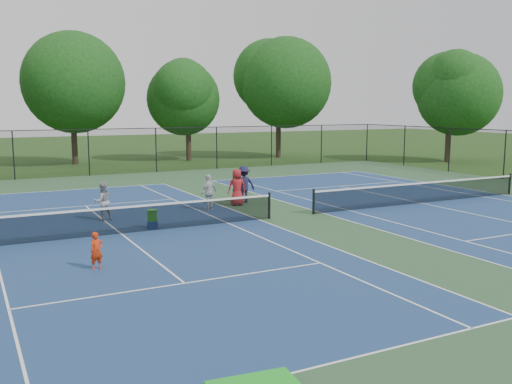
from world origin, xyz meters
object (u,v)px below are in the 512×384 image
tree_back_d (279,79)px  ball_hopper (152,215)px  instructor (103,201)px  bystander_c (237,187)px  tree_back_b (71,78)px  ball_crate (152,225)px  child_player (97,251)px  bystander_b (244,184)px  tree_back_c (188,94)px  bystander_a (209,192)px  tree_side_e (451,89)px

tree_back_d → ball_hopper: tree_back_d is taller
tree_back_d → instructor: 29.80m
instructor → bystander_c: bystander_c is taller
tree_back_b → ball_crate: tree_back_b is taller
child_player → bystander_b: size_ratio=0.61×
tree_back_b → bystander_c: size_ratio=6.00×
tree_back_b → tree_back_c: tree_back_b is taller
bystander_b → ball_crate: (-5.53, -3.61, -0.72)m
tree_back_c → ball_hopper: bearing=-113.6°
instructor → ball_crate: bearing=108.5°
tree_back_b → child_player: bearing=-98.9°
bystander_a → ball_crate: bearing=13.3°
bystander_b → ball_hopper: (-5.53, -3.61, -0.37)m
tree_back_c → bystander_a: (-7.40, -22.01, -4.70)m
tree_side_e → bystander_c: (-23.86, -10.60, -4.97)m
tree_side_e → ball_hopper: size_ratio=20.97×
tree_back_d → bystander_b: (-13.21, -19.99, -5.96)m
bystander_a → ball_crate: bystander_a is taller
child_player → bystander_c: size_ratio=0.63×
tree_back_d → instructor: size_ratio=6.81×
instructor → bystander_c: (6.15, 0.64, 0.08)m
bystander_a → bystander_b: (2.19, 1.02, 0.08)m
tree_back_b → tree_side_e: (27.00, -12.00, -0.79)m
bystander_c → child_player: bearing=52.6°
ball_hopper → tree_back_b: bearing=86.1°
bystander_a → ball_crate: 4.27m
tree_side_e → bystander_a: (-25.40, -11.01, -5.03)m
tree_back_c → child_player: (-13.69, -29.06, -4.96)m
bystander_a → bystander_c: bystander_c is taller
child_player → bystander_b: (8.48, 8.07, 0.34)m
tree_back_b → tree_side_e: 29.56m
bystander_c → bystander_a: bearing=24.2°
bystander_b → tree_back_c: bearing=-102.2°
bystander_a → ball_crate: (-3.34, -2.59, -0.64)m
bystander_c → instructor: bearing=15.0°
bystander_b → bystander_a: bearing=26.8°
bystander_a → instructor: bearing=-21.7°
tree_back_c → tree_side_e: tree_side_e is taller
bystander_c → tree_back_b: bearing=-73.1°
bystander_c → ball_hopper: bearing=40.6°
bystander_a → ball_crate: size_ratio=4.31×
bystander_a → ball_hopper: (-3.34, -2.59, -0.29)m
ball_crate → child_player: bearing=-123.5°
tree_side_e → ball_crate: (-28.74, -13.60, -5.67)m
tree_back_b → tree_back_d: bearing=-6.7°
tree_back_c → bystander_b: 22.12m
bystander_a → ball_hopper: 4.24m
bystander_a → tree_back_b: bearing=-110.4°
tree_side_e → child_player: 36.86m
tree_back_b → instructor: tree_back_b is taller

